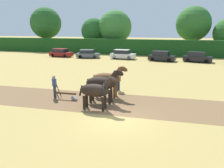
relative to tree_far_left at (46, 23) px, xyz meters
name	(u,v)px	position (x,y,z in m)	size (l,w,h in m)	color
ground_plane	(116,117)	(27.87, -35.96, -6.33)	(240.00, 240.00, 0.00)	#A88E4C
plowed_furrow_strip	(41,97)	(21.41, -33.90, -6.33)	(31.42, 4.43, 0.01)	brown
hedgerow	(161,48)	(27.87, -4.84, -4.82)	(77.04, 1.30, 3.04)	#194719
tree_far_left	(46,23)	(0.00, 0.00, 0.00)	(7.31, 7.31, 10.00)	#423323
tree_left	(94,31)	(12.39, -0.07, -1.81)	(5.67, 5.67, 7.37)	#423323
tree_center_left	(115,27)	(17.30, 0.11, -0.96)	(7.22, 7.22, 8.99)	#4C3823
tree_center	(193,24)	(33.46, 0.75, -0.36)	(6.86, 6.86, 9.41)	#423323
draft_horse_lead_left	(96,90)	(26.31, -35.02, -5.09)	(2.61, 0.95, 2.25)	black
draft_horse_lead_right	(102,83)	(26.23, -33.63, -4.97)	(2.79, 1.04, 2.42)	black
draft_horse_trail_left	(108,79)	(26.16, -32.24, -4.97)	(2.83, 1.05, 2.44)	brown
plow	(68,95)	(23.64, -33.78, -6.01)	(1.75, 0.48, 1.13)	#4C331E
farmer_at_plow	(54,85)	(22.50, -33.69, -5.35)	(0.52, 0.48, 1.69)	#28334C
farmer_beside_team	(118,80)	(26.49, -30.50, -5.41)	(0.40, 0.57, 1.60)	#28334C
parked_car_far_left	(61,53)	(10.30, -11.50, -5.62)	(4.31, 2.06, 1.48)	maroon
parked_car_left	(88,54)	(15.76, -11.69, -5.64)	(4.26, 2.53, 1.45)	#565B66
parked_car_center_left	(123,54)	(21.94, -11.14, -5.58)	(4.26, 2.00, 1.58)	silver
parked_car_center	(162,56)	(28.50, -11.74, -5.58)	(4.40, 2.47, 1.58)	black
parked_car_center_right	(197,57)	(33.85, -11.24, -5.59)	(4.42, 2.37, 1.56)	black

